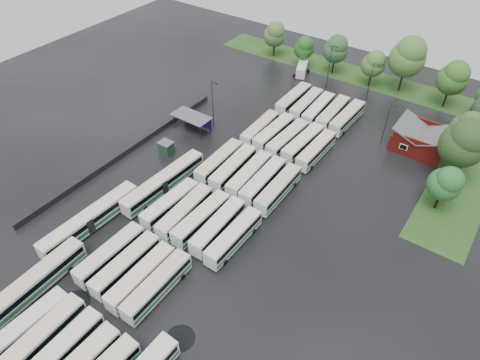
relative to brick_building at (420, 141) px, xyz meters
The scene contains 56 objects.
ground 49.08m from the brick_building, 119.30° to the right, with size 160.00×160.00×0.00m, color black.
brick_building is the anchor object (origin of this frame).
wash_shed 46.14m from the brick_building, 153.27° to the right, with size 8.20×4.20×3.58m.
utility_hut 50.26m from the brick_building, 143.11° to the right, with size 2.70×2.20×2.62m.
grass_strip_north 31.19m from the brick_building, 134.96° to the left, with size 80.00×10.00×0.01m, color #234817.
grass_strip_east 10.17m from the brick_building, ahead, with size 10.00×50.00×0.01m, color #234817.
west_fence 57.83m from the brick_building, 143.04° to the right, with size 0.10×50.00×1.20m, color #2D2D30.
bus_r0c0 74.60m from the brick_building, 112.21° to the right, with size 2.72×11.65×3.23m.
bus_r0c1 73.30m from the brick_building, 110.24° to the right, with size 3.03×12.06×3.33m.
bus_r0c2 72.08m from the brick_building, 107.71° to the right, with size 2.74×11.84×3.28m.
bus_r1c0 61.85m from the brick_building, 117.40° to the right, with size 2.61×11.90×3.31m.
bus_r1c1 60.41m from the brick_building, 114.61° to the right, with size 2.61×11.88×3.30m.
bus_r1c2 59.32m from the brick_building, 111.57° to the right, with size 2.75×11.94×3.31m.
bus_r1c3 58.13m from the brick_building, 109.04° to the right, with size 2.75×11.98×3.32m.
bus_r2c0 50.57m from the brick_building, 124.22° to the right, with size 2.93×11.78×3.25m.
bus_r2c1 48.88m from the brick_building, 121.00° to the right, with size 3.08×12.22×3.37m.
bus_r2c2 46.96m from the brick_building, 118.02° to the right, with size 2.76×12.07×3.35m.
bus_r2c3 45.34m from the brick_building, 114.53° to the right, with size 2.99×12.12×3.35m.
bus_r2c4 44.44m from the brick_building, 110.44° to the right, with size 2.62×11.95×3.32m.
bus_r3c0 40.12m from the brick_building, 135.37° to the right, with size 2.90×12.22×3.38m.
bus_r3c1 37.88m from the brick_building, 131.94° to the right, with size 3.22×12.39×3.42m.
bus_r3c2 35.57m from the brick_building, 128.05° to the right, with size 3.10×12.12×3.34m.
bus_r3c3 33.84m from the brick_building, 123.97° to the right, with size 2.95×12.23×3.38m.
bus_r3c4 32.31m from the brick_building, 118.95° to the right, with size 2.78×12.11×3.36m.
bus_r4c0 31.88m from the brick_building, 152.77° to the right, with size 2.85×11.69×3.23m.
bus_r4c1 28.95m from the brick_building, 150.53° to the right, with size 2.79×12.14×3.37m.
bus_r4c2 26.26m from the brick_building, 146.32° to the right, with size 3.04×12.25×3.38m.
bus_r4c3 23.35m from the brick_building, 142.94° to the right, with size 3.12×12.24×3.38m.
bus_r4c4 21.21m from the brick_building, 136.84° to the right, with size 2.70×11.85×3.29m.
bus_r5c0 28.59m from the brick_building, behind, with size 2.71×12.18×3.38m.
bus_r5c1 25.17m from the brick_building, behind, with size 2.95×11.91×3.29m.
bus_r5c2 22.01m from the brick_building, behind, with size 3.05×12.07×3.33m.
bus_r5c3 18.70m from the brick_building, behind, with size 2.87×12.25×3.39m.
bus_r5c4 15.45m from the brick_building, behind, with size 2.89×12.14×3.36m.
artic_bus_west_a 73.47m from the brick_building, 116.88° to the right, with size 3.14×18.20×3.36m.
artic_bus_west_b 50.69m from the brick_building, 130.82° to the right, with size 3.31×18.11×3.34m.
artic_bus_west_c 63.46m from the brick_building, 125.08° to the right, with size 3.15×18.21×3.36m.
minibus 37.38m from the brick_building, 157.58° to the left, with size 4.34×6.55×2.69m.
tree_north_0 49.95m from the brick_building, 157.32° to the left, with size 5.86×5.86×9.71m.
tree_north_1 40.68m from the brick_building, 153.72° to the left, with size 5.17×5.17×8.57m.
tree_north_2 34.74m from the brick_building, 145.46° to the left, with size 6.21×6.21×10.29m.
tree_north_3 26.20m from the brick_building, 134.09° to the left, with size 5.61×5.61×9.30m.
tree_north_4 24.35m from the brick_building, 118.53° to the left, with size 8.34×8.34×13.82m.
tree_north_5 20.22m from the brick_building, 91.05° to the left, with size 6.80×6.80×11.27m.
tree_east_0 17.60m from the brick_building, 62.40° to the right, with size 5.51×5.51×9.12m.
tree_east_1 11.81m from the brick_building, 38.06° to the right, with size 7.90×7.90×13.09m.
tree_east_2 8.57m from the brick_building, 20.11° to the left, with size 5.98×5.98×9.90m.
lamp_post_ne 7.86m from the brick_building, 162.04° to the right, with size 1.42×0.28×9.20m.
lamp_post_nw 42.28m from the brick_building, 155.81° to the right, with size 1.65×0.32×10.72m.
lamp_post_back_w 29.02m from the brick_building, 155.74° to the left, with size 1.66×0.32×10.80m.
lamp_post_back_e 20.24m from the brick_building, 142.80° to the left, with size 1.43×0.28×9.25m.
puddle_0 68.80m from the brick_building, 113.48° to the right, with size 4.68×4.68×0.01m, color black.
puddle_1 66.58m from the brick_building, 104.58° to the right, with size 3.74×3.74×0.01m, color black.
puddle_2 52.21m from the brick_building, 131.69° to the right, with size 4.70×4.70×0.01m, color black.
puddle_3 45.88m from the brick_building, 112.72° to the right, with size 2.90×2.90×0.01m, color black.
puddle_4 59.54m from the brick_building, 101.62° to the right, with size 3.91×3.91×0.01m, color black.
Camera 1 is at (34.52, -33.98, 51.85)m, focal length 32.00 mm.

